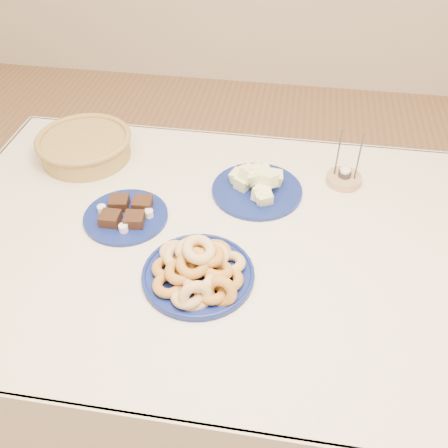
{
  "coord_description": "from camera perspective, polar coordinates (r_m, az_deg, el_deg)",
  "views": [
    {
      "loc": [
        0.15,
        -1.01,
        1.73
      ],
      "look_at": [
        0.0,
        -0.05,
        0.85
      ],
      "focal_mm": 40.0,
      "sensor_mm": 36.0,
      "label": 1
    }
  ],
  "objects": [
    {
      "name": "dining_table",
      "position": [
        1.49,
        0.31,
        -4.6
      ],
      "size": [
        1.71,
        1.11,
        0.75
      ],
      "color": "brown",
      "rests_on": "ground"
    },
    {
      "name": "ground",
      "position": [
        2.01,
        0.24,
        -17.28
      ],
      "size": [
        5.0,
        5.0,
        0.0
      ],
      "primitive_type": "plane",
      "color": "#946846",
      "rests_on": "ground"
    },
    {
      "name": "candle_holder",
      "position": [
        1.65,
        13.53,
        5.13
      ],
      "size": [
        0.13,
        0.13,
        0.19
      ],
      "rotation": [
        0.0,
        0.0,
        -0.23
      ],
      "color": "#A77F5C",
      "rests_on": "dining_table"
    },
    {
      "name": "melon_plate",
      "position": [
        1.56,
        3.76,
        4.42
      ],
      "size": [
        0.29,
        0.29,
        0.1
      ],
      "rotation": [
        0.0,
        0.0,
        0.01
      ],
      "color": "navy",
      "rests_on": "dining_table"
    },
    {
      "name": "wicker_basket",
      "position": [
        1.77,
        -15.62,
        8.61
      ],
      "size": [
        0.36,
        0.36,
        0.08
      ],
      "rotation": [
        0.0,
        0.0,
        0.14
      ],
      "color": "olive",
      "rests_on": "dining_table"
    },
    {
      "name": "brownie_plate",
      "position": [
        1.5,
        -11.13,
        1.05
      ],
      "size": [
        0.3,
        0.3,
        0.04
      ],
      "rotation": [
        0.0,
        0.0,
        0.23
      ],
      "color": "navy",
      "rests_on": "dining_table"
    },
    {
      "name": "donut_platter",
      "position": [
        1.29,
        -2.93,
        -5.24
      ],
      "size": [
        0.37,
        0.37,
        0.13
      ],
      "rotation": [
        0.0,
        0.0,
        0.28
      ],
      "color": "navy",
      "rests_on": "dining_table"
    }
  ]
}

